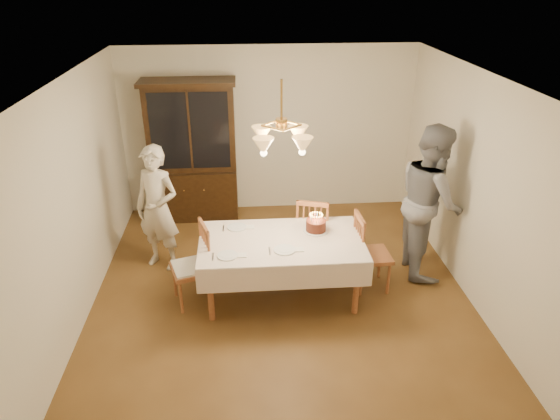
{
  "coord_description": "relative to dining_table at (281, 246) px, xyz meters",
  "views": [
    {
      "loc": [
        -0.4,
        -5.01,
        3.62
      ],
      "look_at": [
        0.0,
        0.2,
        1.05
      ],
      "focal_mm": 32.0,
      "sensor_mm": 36.0,
      "label": 1
    }
  ],
  "objects": [
    {
      "name": "birthday_cake",
      "position": [
        0.43,
        0.19,
        0.14
      ],
      "size": [
        0.3,
        0.3,
        0.23
      ],
      "color": "white",
      "rests_on": "dining_table"
    },
    {
      "name": "place_setting_near_left",
      "position": [
        -0.6,
        -0.31,
        0.08
      ],
      "size": [
        0.37,
        0.23,
        0.02
      ],
      "color": "white",
      "rests_on": "dining_table"
    },
    {
      "name": "chair_far_side",
      "position": [
        0.48,
        0.67,
        -0.24
      ],
      "size": [
        0.54,
        0.53,
        1.0
      ],
      "color": "brown",
      "rests_on": "ground"
    },
    {
      "name": "ground",
      "position": [
        0.0,
        0.0,
        -0.68
      ],
      "size": [
        5.0,
        5.0,
        0.0
      ],
      "primitive_type": "plane",
      "color": "brown",
      "rests_on": "ground"
    },
    {
      "name": "adult_in_grey",
      "position": [
        1.9,
        0.47,
        0.3
      ],
      "size": [
        0.79,
        0.99,
        1.96
      ],
      "primitive_type": "imported",
      "rotation": [
        0.0,
        0.0,
        1.52
      ],
      "color": "slate",
      "rests_on": "ground"
    },
    {
      "name": "place_setting_near_right",
      "position": [
        0.03,
        -0.24,
        0.08
      ],
      "size": [
        0.39,
        0.24,
        0.02
      ],
      "color": "white",
      "rests_on": "dining_table"
    },
    {
      "name": "room_shell",
      "position": [
        0.0,
        0.0,
        0.9
      ],
      "size": [
        5.0,
        5.0,
        5.0
      ],
      "color": "white",
      "rests_on": "ground"
    },
    {
      "name": "chair_left_end",
      "position": [
        -1.05,
        -0.05,
        -0.23
      ],
      "size": [
        0.53,
        0.55,
        1.0
      ],
      "color": "brown",
      "rests_on": "ground"
    },
    {
      "name": "china_hutch",
      "position": [
        -1.18,
        2.25,
        0.36
      ],
      "size": [
        1.38,
        0.54,
        2.16
      ],
      "color": "black",
      "rests_on": "ground"
    },
    {
      "name": "elderly_woman",
      "position": [
        -1.52,
        0.8,
        0.15
      ],
      "size": [
        0.72,
        0.62,
        1.67
      ],
      "primitive_type": "imported",
      "rotation": [
        0.0,
        0.0,
        -0.45
      ],
      "color": "beige",
      "rests_on": "ground"
    },
    {
      "name": "place_setting_far_left",
      "position": [
        -0.5,
        0.34,
        0.08
      ],
      "size": [
        0.38,
        0.23,
        0.02
      ],
      "color": "white",
      "rests_on": "dining_table"
    },
    {
      "name": "chair_right_end",
      "position": [
        1.1,
        0.09,
        -0.24
      ],
      "size": [
        0.44,
        0.46,
        1.0
      ],
      "color": "brown",
      "rests_on": "ground"
    },
    {
      "name": "chandelier",
      "position": [
        -0.0,
        -0.0,
        1.29
      ],
      "size": [
        0.62,
        0.62,
        0.73
      ],
      "color": "#BF8C3F",
      "rests_on": "ground"
    },
    {
      "name": "dining_table",
      "position": [
        0.0,
        0.0,
        0.0
      ],
      "size": [
        1.9,
        1.1,
        0.76
      ],
      "color": "brown",
      "rests_on": "ground"
    }
  ]
}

